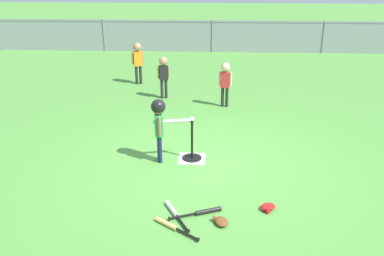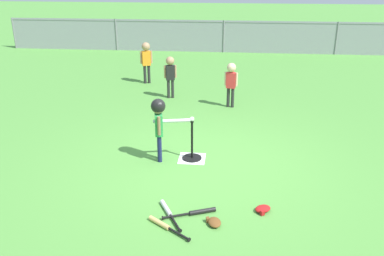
# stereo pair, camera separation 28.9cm
# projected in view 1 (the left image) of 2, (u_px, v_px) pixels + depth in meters

# --- Properties ---
(ground_plane) EXTENTS (60.00, 60.00, 0.00)m
(ground_plane) POSITION_uv_depth(u_px,v_px,m) (207.00, 164.00, 6.65)
(ground_plane) COLOR #51933D
(home_plate) EXTENTS (0.44, 0.44, 0.01)m
(home_plate) POSITION_uv_depth(u_px,v_px,m) (192.00, 158.00, 6.84)
(home_plate) COLOR white
(home_plate) RESTS_ON ground_plane
(batting_tee) EXTENTS (0.32, 0.32, 0.67)m
(batting_tee) POSITION_uv_depth(u_px,v_px,m) (192.00, 153.00, 6.81)
(batting_tee) COLOR black
(batting_tee) RESTS_ON ground_plane
(baseball_on_tee) EXTENTS (0.07, 0.07, 0.07)m
(baseball_on_tee) POSITION_uv_depth(u_px,v_px,m) (192.00, 119.00, 6.58)
(baseball_on_tee) COLOR white
(baseball_on_tee) RESTS_ON batting_tee
(batter_child) EXTENTS (0.62, 0.30, 1.06)m
(batter_child) POSITION_uv_depth(u_px,v_px,m) (159.00, 118.00, 6.49)
(batter_child) COLOR #191E4C
(batter_child) RESTS_ON ground_plane
(fielder_deep_right) EXTENTS (0.31, 0.22, 1.11)m
(fielder_deep_right) POSITION_uv_depth(u_px,v_px,m) (138.00, 58.00, 10.88)
(fielder_deep_right) COLOR #262626
(fielder_deep_right) RESTS_ON ground_plane
(fielder_deep_center) EXTENTS (0.29, 0.20, 1.01)m
(fielder_deep_center) POSITION_uv_depth(u_px,v_px,m) (225.00, 79.00, 9.12)
(fielder_deep_center) COLOR #262626
(fielder_deep_center) RESTS_ON ground_plane
(fielder_near_right) EXTENTS (0.29, 0.20, 1.01)m
(fielder_near_right) POSITION_uv_depth(u_px,v_px,m) (164.00, 72.00, 9.71)
(fielder_near_right) COLOR #262626
(fielder_near_right) RESTS_ON ground_plane
(spare_bat_silver) EXTENTS (0.38, 0.66, 0.06)m
(spare_bat_silver) POSITION_uv_depth(u_px,v_px,m) (174.00, 212.00, 5.32)
(spare_bat_silver) COLOR silver
(spare_bat_silver) RESTS_ON ground_plane
(spare_bat_wood) EXTENTS (0.58, 0.45, 0.06)m
(spare_bat_wood) POSITION_uv_depth(u_px,v_px,m) (171.00, 226.00, 5.04)
(spare_bat_wood) COLOR #DBB266
(spare_bat_wood) RESTS_ON ground_plane
(spare_bat_black) EXTENTS (0.68, 0.32, 0.06)m
(spare_bat_black) POSITION_uv_depth(u_px,v_px,m) (203.00, 212.00, 5.32)
(spare_bat_black) COLOR black
(spare_bat_black) RESTS_ON ground_plane
(glove_by_plate) EXTENTS (0.27, 0.26, 0.07)m
(glove_by_plate) POSITION_uv_depth(u_px,v_px,m) (268.00, 207.00, 5.41)
(glove_by_plate) COLOR #B21919
(glove_by_plate) RESTS_ON ground_plane
(glove_near_bats) EXTENTS (0.22, 0.25, 0.07)m
(glove_near_bats) POSITION_uv_depth(u_px,v_px,m) (221.00, 221.00, 5.11)
(glove_near_bats) COLOR brown
(glove_near_bats) RESTS_ON ground_plane
(outfield_fence) EXTENTS (16.06, 0.06, 1.15)m
(outfield_fence) POSITION_uv_depth(u_px,v_px,m) (212.00, 35.00, 14.95)
(outfield_fence) COLOR slate
(outfield_fence) RESTS_ON ground_plane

